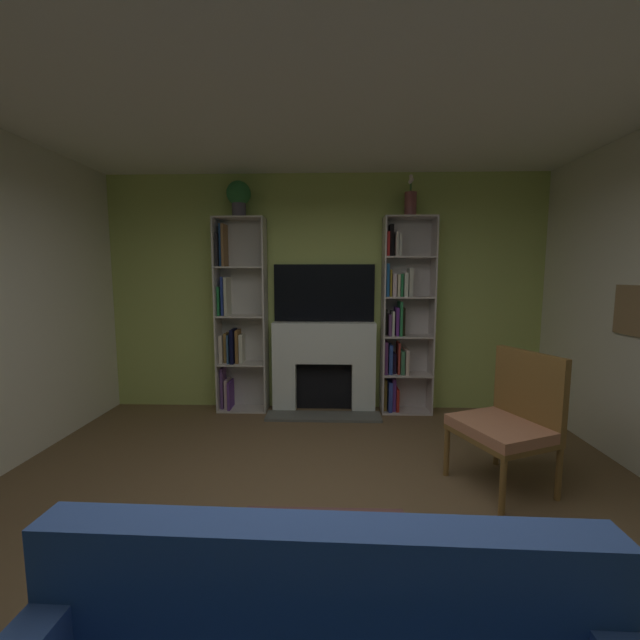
{
  "coord_description": "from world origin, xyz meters",
  "views": [
    {
      "loc": [
        0.1,
        -2.11,
        1.63
      ],
      "look_at": [
        0.0,
        1.05,
        1.27
      ],
      "focal_mm": 22.06,
      "sensor_mm": 36.0,
      "label": 1
    }
  ],
  "objects_px": {
    "tv": "(324,293)",
    "armchair": "(510,418)",
    "bookshelf_right": "(401,321)",
    "potted_plant": "(239,196)",
    "coffee_table": "(323,551)",
    "fireplace": "(324,364)",
    "bookshelf_left": "(237,319)",
    "vase_with_flowers": "(410,203)"
  },
  "relations": [
    {
      "from": "tv",
      "to": "armchair",
      "type": "relative_size",
      "value": 1.15
    },
    {
      "from": "bookshelf_right",
      "to": "coffee_table",
      "type": "relative_size",
      "value": 2.8
    },
    {
      "from": "fireplace",
      "to": "bookshelf_left",
      "type": "distance_m",
      "value": 1.17
    },
    {
      "from": "bookshelf_left",
      "to": "vase_with_flowers",
      "type": "relative_size",
      "value": 4.96
    },
    {
      "from": "fireplace",
      "to": "bookshelf_right",
      "type": "relative_size",
      "value": 0.58
    },
    {
      "from": "vase_with_flowers",
      "to": "bookshelf_left",
      "type": "bearing_deg",
      "value": 178.68
    },
    {
      "from": "bookshelf_left",
      "to": "bookshelf_right",
      "type": "height_order",
      "value": "same"
    },
    {
      "from": "coffee_table",
      "to": "armchair",
      "type": "bearing_deg",
      "value": 41.95
    },
    {
      "from": "bookshelf_right",
      "to": "armchair",
      "type": "height_order",
      "value": "bookshelf_right"
    },
    {
      "from": "bookshelf_left",
      "to": "vase_with_flowers",
      "type": "bearing_deg",
      "value": -1.32
    },
    {
      "from": "potted_plant",
      "to": "coffee_table",
      "type": "height_order",
      "value": "potted_plant"
    },
    {
      "from": "fireplace",
      "to": "vase_with_flowers",
      "type": "relative_size",
      "value": 2.85
    },
    {
      "from": "bookshelf_right",
      "to": "potted_plant",
      "type": "distance_m",
      "value": 2.37
    },
    {
      "from": "bookshelf_left",
      "to": "potted_plant",
      "type": "bearing_deg",
      "value": -35.22
    },
    {
      "from": "fireplace",
      "to": "bookshelf_left",
      "type": "relative_size",
      "value": 0.58
    },
    {
      "from": "fireplace",
      "to": "potted_plant",
      "type": "bearing_deg",
      "value": -178.42
    },
    {
      "from": "armchair",
      "to": "coffee_table",
      "type": "relative_size",
      "value": 1.28
    },
    {
      "from": "bookshelf_left",
      "to": "vase_with_flowers",
      "type": "distance_m",
      "value": 2.43
    },
    {
      "from": "bookshelf_right",
      "to": "coffee_table",
      "type": "height_order",
      "value": "bookshelf_right"
    },
    {
      "from": "potted_plant",
      "to": "armchair",
      "type": "relative_size",
      "value": 0.39
    },
    {
      "from": "bookshelf_right",
      "to": "tv",
      "type": "bearing_deg",
      "value": 174.89
    },
    {
      "from": "vase_with_flowers",
      "to": "armchair",
      "type": "height_order",
      "value": "vase_with_flowers"
    },
    {
      "from": "bookshelf_right",
      "to": "potted_plant",
      "type": "height_order",
      "value": "potted_plant"
    },
    {
      "from": "potted_plant",
      "to": "coffee_table",
      "type": "relative_size",
      "value": 0.5
    },
    {
      "from": "fireplace",
      "to": "potted_plant",
      "type": "relative_size",
      "value": 3.24
    },
    {
      "from": "vase_with_flowers",
      "to": "bookshelf_right",
      "type": "bearing_deg",
      "value": 151.26
    },
    {
      "from": "fireplace",
      "to": "tv",
      "type": "relative_size",
      "value": 1.1
    },
    {
      "from": "fireplace",
      "to": "bookshelf_left",
      "type": "xyz_separation_m",
      "value": [
        -1.05,
        0.02,
        0.53
      ]
    },
    {
      "from": "tv",
      "to": "bookshelf_left",
      "type": "distance_m",
      "value": 1.09
    },
    {
      "from": "tv",
      "to": "bookshelf_left",
      "type": "relative_size",
      "value": 0.52
    },
    {
      "from": "coffee_table",
      "to": "vase_with_flowers",
      "type": "bearing_deg",
      "value": 72.52
    },
    {
      "from": "tv",
      "to": "vase_with_flowers",
      "type": "relative_size",
      "value": 2.59
    },
    {
      "from": "fireplace",
      "to": "armchair",
      "type": "relative_size",
      "value": 1.26
    },
    {
      "from": "tv",
      "to": "vase_with_flowers",
      "type": "height_order",
      "value": "vase_with_flowers"
    },
    {
      "from": "fireplace",
      "to": "potted_plant",
      "type": "distance_m",
      "value": 2.19
    },
    {
      "from": "bookshelf_left",
      "to": "bookshelf_right",
      "type": "xyz_separation_m",
      "value": [
        1.96,
        -0.01,
        -0.0
      ]
    },
    {
      "from": "vase_with_flowers",
      "to": "fireplace",
      "type": "bearing_deg",
      "value": 178.43
    },
    {
      "from": "bookshelf_left",
      "to": "tv",
      "type": "bearing_deg",
      "value": 4.01
    },
    {
      "from": "tv",
      "to": "armchair",
      "type": "xyz_separation_m",
      "value": [
        1.47,
        -1.76,
        -0.88
      ]
    },
    {
      "from": "armchair",
      "to": "tv",
      "type": "bearing_deg",
      "value": 129.8
    },
    {
      "from": "tv",
      "to": "bookshelf_right",
      "type": "relative_size",
      "value": 0.52
    },
    {
      "from": "tv",
      "to": "vase_with_flowers",
      "type": "bearing_deg",
      "value": -6.97
    }
  ]
}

